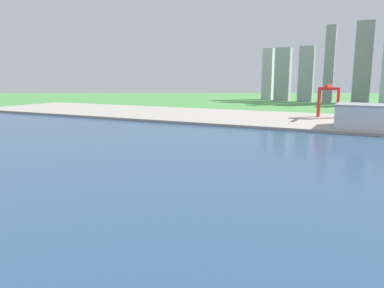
# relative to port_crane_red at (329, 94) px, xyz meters

# --- Properties ---
(ground_plane) EXTENTS (2400.00, 2400.00, 0.00)m
(ground_plane) POSITION_rel_port_crane_red_xyz_m (-5.61, -219.71, -26.44)
(ground_plane) COLOR #498D45
(water_bay) EXTENTS (840.00, 360.00, 0.15)m
(water_bay) POSITION_rel_port_crane_red_xyz_m (-5.61, -279.71, -26.36)
(water_bay) COLOR #2D4C70
(water_bay) RESTS_ON ground
(industrial_pier) EXTENTS (840.00, 140.00, 2.50)m
(industrial_pier) POSITION_rel_port_crane_red_xyz_m (-5.61, -29.71, -25.19)
(industrial_pier) COLOR #A69E91
(industrial_pier) RESTS_ON ground
(port_crane_red) EXTENTS (20.99, 38.37, 33.53)m
(port_crane_red) POSITION_rel_port_crane_red_xyz_m (0.00, 0.00, 0.00)
(port_crane_red) COLOR red
(port_crane_red) RESTS_ON industrial_pier
(warehouse_main) EXTENTS (51.17, 37.28, 19.12)m
(warehouse_main) POSITION_rel_port_crane_red_xyz_m (39.26, -65.27, -14.35)
(warehouse_main) COLOR silver
(warehouse_main) RESTS_ON industrial_pier
(distant_skyline) EXTENTS (222.95, 63.54, 135.04)m
(distant_skyline) POSITION_rel_port_crane_red_xyz_m (-42.84, 284.06, 29.06)
(distant_skyline) COLOR #B5B6BA
(distant_skyline) RESTS_ON ground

